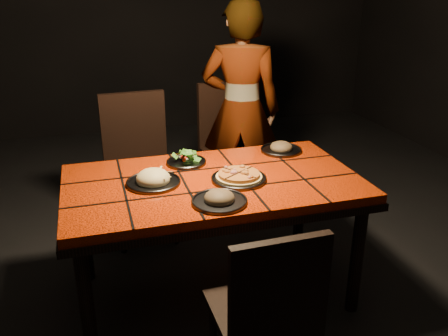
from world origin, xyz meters
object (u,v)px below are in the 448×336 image
object	(u,v)px
chair_far_left	(138,156)
chair_near	(268,309)
plate_pasta	(153,179)
plate_pizza	(239,177)
chair_far_right	(231,139)
dining_table	(213,192)
diner	(241,110)

from	to	relation	value
chair_far_left	chair_near	bearing A→B (deg)	-82.99
chair_near	plate_pasta	world-z (taller)	chair_near
chair_near	plate_pizza	xyz separation A→B (m)	(0.13, 0.78, 0.26)
chair_near	chair_far_right	size ratio (longest dim) A/B	0.87
plate_pizza	chair_far_left	bearing A→B (deg)	114.47
plate_pasta	dining_table	bearing A→B (deg)	-4.24
chair_far_right	plate_pasta	bearing A→B (deg)	-133.17
chair_near	plate_pasta	size ratio (longest dim) A/B	3.06
plate_pizza	diner	bearing A→B (deg)	71.30
chair_far_right	dining_table	bearing A→B (deg)	-119.63
chair_near	plate_pizza	size ratio (longest dim) A/B	2.56
plate_pizza	plate_pasta	xyz separation A→B (m)	(-0.45, 0.08, 0.01)
chair_near	plate_pasta	xyz separation A→B (m)	(-0.33, 0.87, 0.26)
diner	plate_pizza	xyz separation A→B (m)	(-0.38, -1.12, -0.06)
chair_far_right	diner	xyz separation A→B (m)	(0.07, -0.03, 0.24)
dining_table	plate_pasta	bearing A→B (deg)	175.76
chair_far_left	plate_pasta	bearing A→B (deg)	-93.98
chair_near	chair_far_left	xyz separation A→B (m)	(-0.32, 1.76, 0.08)
chair_far_left	diner	size ratio (longest dim) A/B	0.62
plate_pizza	dining_table	bearing A→B (deg)	156.09
chair_far_left	plate_pasta	world-z (taller)	chair_far_left
dining_table	plate_pizza	distance (m)	0.17
diner	chair_far_right	bearing A→B (deg)	-4.14
chair_near	chair_far_left	bearing A→B (deg)	-81.19
chair_far_left	plate_pasta	size ratio (longest dim) A/B	3.53
plate_pizza	chair_near	bearing A→B (deg)	-99.15
chair_far_left	diner	world-z (taller)	diner
dining_table	plate_pasta	size ratio (longest dim) A/B	5.55
dining_table	chair_far_left	world-z (taller)	chair_far_left
chair_near	plate_pasta	bearing A→B (deg)	-70.63
dining_table	plate_pizza	world-z (taller)	plate_pizza
chair_far_right	plate_pasta	size ratio (longest dim) A/B	3.54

